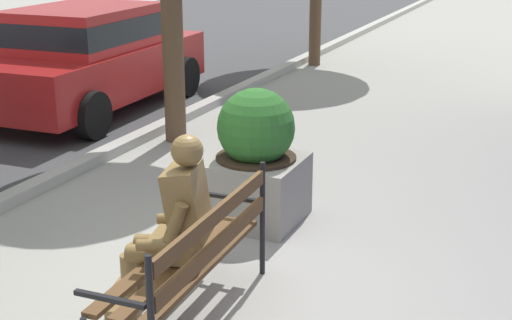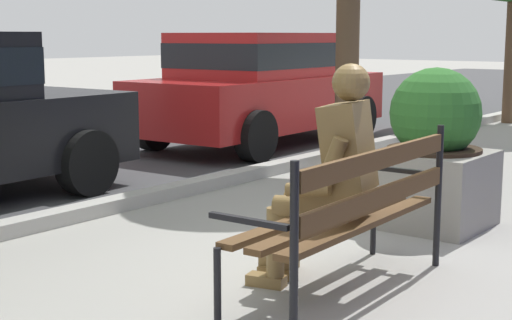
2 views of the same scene
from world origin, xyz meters
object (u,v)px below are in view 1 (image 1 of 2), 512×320
Objects in this scene: park_bench at (194,253)px; concrete_planter at (256,161)px; bronze_statue_seated at (169,230)px; parked_car_red at (90,56)px.

concrete_planter is (1.89, 0.37, 0.05)m from park_bench.
concrete_planter is at bearing 4.68° from bronze_statue_seated.
parked_car_red is (2.86, 3.94, 0.25)m from concrete_planter.
concrete_planter is 4.88m from parked_car_red.
concrete_planter is at bearing -126.02° from parked_car_red.
bronze_statue_seated is (0.03, 0.21, 0.12)m from park_bench.
park_bench is at bearing -169.04° from concrete_planter.
concrete_planter reaches higher than park_bench.
parked_car_red reaches higher than park_bench.
bronze_statue_seated is at bearing -175.32° from concrete_planter.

